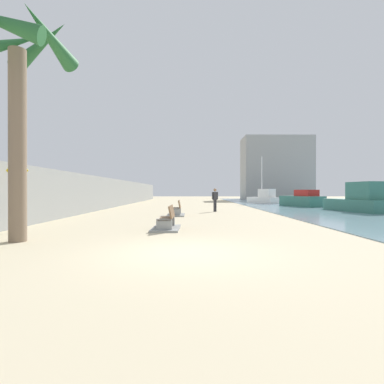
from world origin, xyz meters
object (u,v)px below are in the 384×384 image
boat_far_left (302,200)px  pedestrian_sign (17,187)px  person_walking (215,198)px  palm_tree (16,69)px  bench_far (176,212)px  boat_mid_bay (264,198)px  bench_near (167,224)px  boat_distant (359,201)px

boat_far_left → pedestrian_sign: bearing=-134.2°
person_walking → pedestrian_sign: pedestrian_sign is taller
palm_tree → boat_far_left: (16.50, 20.14, -4.64)m
bench_far → boat_mid_bay: bearing=60.2°
palm_tree → bench_far: bearing=65.3°
bench_near → boat_mid_bay: boat_mid_bay is taller
person_walking → pedestrian_sign: (-8.38, -11.24, 0.68)m
palm_tree → boat_mid_bay: 31.01m
bench_far → boat_mid_bay: boat_mid_bay is taller
bench_near → bench_far: same height
boat_mid_bay → pedestrian_sign: bearing=-121.8°
palm_tree → boat_far_left: 26.45m
person_walking → bench_near: bearing=-105.4°
bench_far → boat_far_left: bearing=40.9°
boat_distant → boat_far_left: bearing=101.0°
palm_tree → boat_mid_bay: (14.41, 27.06, -4.62)m
bench_far → boat_distant: size_ratio=0.37×
boat_far_left → pedestrian_sign: size_ratio=1.73×
person_walking → boat_distant: boat_distant is taller
boat_distant → pedestrian_sign: size_ratio=2.06×
palm_tree → boat_far_left: size_ratio=1.55×
boat_distant → pedestrian_sign: (-19.06, -10.80, 0.89)m
bench_far → pedestrian_sign: 9.68m
person_walking → boat_mid_bay: boat_mid_bay is taller
boat_distant → boat_far_left: (-1.42, 7.34, -0.14)m
boat_mid_bay → bench_near: bearing=-112.5°
person_walking → boat_far_left: 11.55m
boat_mid_bay → pedestrian_sign: (-15.54, -25.06, 1.02)m
bench_near → boat_distant: size_ratio=0.37×
person_walking → boat_mid_bay: size_ratio=0.30×
palm_tree → bench_far: palm_tree is taller
palm_tree → boat_mid_bay: palm_tree is taller
bench_far → pedestrian_sign: (-5.62, -7.75, 1.49)m
bench_far → pedestrian_sign: size_ratio=0.76×
palm_tree → boat_distant: 22.48m
bench_far → person_walking: (2.76, 3.49, 0.80)m
bench_far → pedestrian_sign: bearing=-125.9°
person_walking → boat_far_left: (9.25, 6.90, -0.35)m
boat_distant → pedestrian_sign: bearing=-150.5°
pedestrian_sign → boat_distant: bearing=29.5°
bench_far → person_walking: bearing=51.6°
palm_tree → person_walking: (7.24, 13.24, -4.29)m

